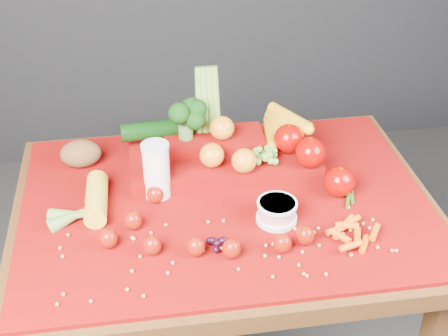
{
  "coord_description": "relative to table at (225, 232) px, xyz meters",
  "views": [
    {
      "loc": [
        -0.21,
        -1.29,
        1.73
      ],
      "look_at": [
        0.0,
        0.02,
        0.85
      ],
      "focal_mm": 50.0,
      "sensor_mm": 36.0,
      "label": 1
    }
  ],
  "objects": [
    {
      "name": "table",
      "position": [
        0.0,
        0.0,
        0.0
      ],
      "size": [
        1.1,
        0.8,
        0.75
      ],
      "color": "#3E1F0E",
      "rests_on": "ground"
    },
    {
      "name": "milk_glass",
      "position": [
        -0.17,
        0.05,
        0.19
      ],
      "size": [
        0.07,
        0.07,
        0.16
      ],
      "rotation": [
        0.0,
        0.0,
        0.04
      ],
      "color": "white",
      "rests_on": "red_cloth"
    },
    {
      "name": "produce_mound",
      "position": [
        0.05,
        0.15,
        0.17
      ],
      "size": [
        0.6,
        0.36,
        0.27
      ],
      "color": "#6F0306",
      "rests_on": "red_cloth"
    },
    {
      "name": "red_cloth",
      "position": [
        0.0,
        0.0,
        0.1
      ],
      "size": [
        1.05,
        0.75,
        0.01
      ],
      "primitive_type": "cube",
      "color": "#6F0306",
      "rests_on": "table"
    },
    {
      "name": "strawberry_scatter",
      "position": [
        -0.12,
        -0.14,
        0.13
      ],
      "size": [
        0.54,
        0.28,
        0.05
      ],
      "color": "maroon",
      "rests_on": "red_cloth"
    },
    {
      "name": "corn_ear",
      "position": [
        -0.36,
        -0.01,
        0.13
      ],
      "size": [
        0.18,
        0.23,
        0.06
      ],
      "rotation": [
        0.0,
        0.0,
        1.55
      ],
      "color": "gold",
      "rests_on": "red_cloth"
    },
    {
      "name": "green_bean_pile",
      "position": [
        0.33,
        -0.01,
        0.11
      ],
      "size": [
        0.14,
        0.12,
        0.01
      ],
      "primitive_type": null,
      "color": "#275914",
      "rests_on": "red_cloth"
    },
    {
      "name": "baby_carrot_pile",
      "position": [
        0.29,
        -0.2,
        0.12
      ],
      "size": [
        0.17,
        0.17,
        0.03
      ],
      "primitive_type": null,
      "color": "#D55507",
      "rests_on": "red_cloth"
    },
    {
      "name": "soybean_scatter",
      "position": [
        0.0,
        -0.2,
        0.11
      ],
      "size": [
        0.84,
        0.24,
        0.01
      ],
      "primitive_type": null,
      "color": "#A77B48",
      "rests_on": "red_cloth"
    },
    {
      "name": "dark_grape_cluster",
      "position": [
        -0.05,
        -0.19,
        0.12
      ],
      "size": [
        0.06,
        0.05,
        0.03
      ],
      "primitive_type": null,
      "color": "black",
      "rests_on": "red_cloth"
    },
    {
      "name": "potato",
      "position": [
        -0.37,
        0.23,
        0.15
      ],
      "size": [
        0.11,
        0.08,
        0.08
      ],
      "primitive_type": "ellipsoid",
      "color": "brown",
      "rests_on": "red_cloth"
    },
    {
      "name": "yogurt_bowl",
      "position": [
        0.11,
        -0.1,
        0.14
      ],
      "size": [
        0.1,
        0.1,
        0.06
      ],
      "rotation": [
        0.0,
        0.0,
        0.01
      ],
      "color": "silver",
      "rests_on": "red_cloth"
    }
  ]
}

